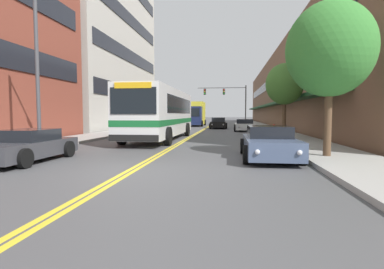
{
  "coord_description": "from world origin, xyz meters",
  "views": [
    {
      "loc": [
        2.9,
        -8.47,
        1.67
      ],
      "look_at": [
        -1.01,
        21.88,
        -0.41
      ],
      "focal_mm": 28.0,
      "sensor_mm": 36.0,
      "label": 1
    }
  ],
  "objects_px": {
    "car_champagne_parked_left_near": "(170,123)",
    "street_lamp_left_near": "(43,48)",
    "car_black_moving_lead": "(218,123)",
    "car_slate_blue_parked_right_foreground": "(269,143)",
    "street_tree_right_near": "(330,50)",
    "fire_hydrant": "(274,130)",
    "traffic_signal_mast": "(228,96)",
    "box_truck": "(195,114)",
    "car_dark_grey_parked_left_mid": "(26,146)",
    "city_bus": "(161,112)",
    "street_tree_right_mid": "(285,84)",
    "car_white_parked_right_mid": "(245,125)",
    "car_navy_parked_left_far": "(179,122)"
  },
  "relations": [
    {
      "from": "car_champagne_parked_left_near",
      "to": "street_lamp_left_near",
      "type": "distance_m",
      "value": 23.61
    },
    {
      "from": "car_black_moving_lead",
      "to": "street_lamp_left_near",
      "type": "xyz_separation_m",
      "value": [
        -6.46,
        -23.7,
        3.89
      ]
    },
    {
      "from": "car_slate_blue_parked_right_foreground",
      "to": "street_tree_right_near",
      "type": "relative_size",
      "value": 0.81
    },
    {
      "from": "fire_hydrant",
      "to": "traffic_signal_mast",
      "type": "bearing_deg",
      "value": 97.64
    },
    {
      "from": "box_truck",
      "to": "traffic_signal_mast",
      "type": "height_order",
      "value": "traffic_signal_mast"
    },
    {
      "from": "car_dark_grey_parked_left_mid",
      "to": "car_black_moving_lead",
      "type": "distance_m",
      "value": 26.61
    },
    {
      "from": "city_bus",
      "to": "car_black_moving_lead",
      "type": "bearing_deg",
      "value": 78.95
    },
    {
      "from": "box_truck",
      "to": "street_tree_right_near",
      "type": "distance_m",
      "value": 32.23
    },
    {
      "from": "fire_hydrant",
      "to": "box_truck",
      "type": "bearing_deg",
      "value": 111.28
    },
    {
      "from": "car_slate_blue_parked_right_foreground",
      "to": "street_tree_right_mid",
      "type": "xyz_separation_m",
      "value": [
        2.09,
        9.13,
        3.07
      ]
    },
    {
      "from": "car_white_parked_right_mid",
      "to": "street_tree_right_mid",
      "type": "bearing_deg",
      "value": -77.6
    },
    {
      "from": "city_bus",
      "to": "fire_hydrant",
      "type": "distance_m",
      "value": 8.01
    },
    {
      "from": "car_slate_blue_parked_right_foreground",
      "to": "box_truck",
      "type": "xyz_separation_m",
      "value": [
        -6.49,
        30.96,
        1.15
      ]
    },
    {
      "from": "street_lamp_left_near",
      "to": "fire_hydrant",
      "type": "height_order",
      "value": "street_lamp_left_near"
    },
    {
      "from": "car_dark_grey_parked_left_mid",
      "to": "street_tree_right_near",
      "type": "bearing_deg",
      "value": 9.34
    },
    {
      "from": "city_bus",
      "to": "fire_hydrant",
      "type": "relative_size",
      "value": 14.32
    },
    {
      "from": "street_tree_right_near",
      "to": "car_white_parked_right_mid",
      "type": "bearing_deg",
      "value": 96.38
    },
    {
      "from": "car_black_moving_lead",
      "to": "fire_hydrant",
      "type": "height_order",
      "value": "car_black_moving_lead"
    },
    {
      "from": "street_tree_right_mid",
      "to": "car_slate_blue_parked_right_foreground",
      "type": "bearing_deg",
      "value": -102.91
    },
    {
      "from": "car_dark_grey_parked_left_mid",
      "to": "car_slate_blue_parked_right_foreground",
      "type": "relative_size",
      "value": 0.94
    },
    {
      "from": "car_champagne_parked_left_near",
      "to": "car_slate_blue_parked_right_foreground",
      "type": "bearing_deg",
      "value": -69.89
    },
    {
      "from": "street_tree_right_mid",
      "to": "fire_hydrant",
      "type": "relative_size",
      "value": 6.08
    },
    {
      "from": "traffic_signal_mast",
      "to": "street_tree_right_mid",
      "type": "bearing_deg",
      "value": -81.62
    },
    {
      "from": "car_white_parked_right_mid",
      "to": "car_black_moving_lead",
      "type": "bearing_deg",
      "value": 117.79
    },
    {
      "from": "car_white_parked_right_mid",
      "to": "fire_hydrant",
      "type": "bearing_deg",
      "value": -79.21
    },
    {
      "from": "car_champagne_parked_left_near",
      "to": "car_navy_parked_left_far",
      "type": "relative_size",
      "value": 1.05
    },
    {
      "from": "car_white_parked_right_mid",
      "to": "car_black_moving_lead",
      "type": "relative_size",
      "value": 0.97
    },
    {
      "from": "street_tree_right_mid",
      "to": "fire_hydrant",
      "type": "bearing_deg",
      "value": 114.62
    },
    {
      "from": "car_champagne_parked_left_near",
      "to": "car_slate_blue_parked_right_foreground",
      "type": "height_order",
      "value": "car_champagne_parked_left_near"
    },
    {
      "from": "traffic_signal_mast",
      "to": "city_bus",
      "type": "bearing_deg",
      "value": -98.69
    },
    {
      "from": "car_black_moving_lead",
      "to": "traffic_signal_mast",
      "type": "xyz_separation_m",
      "value": [
        1.06,
        11.4,
        3.83
      ]
    },
    {
      "from": "car_black_moving_lead",
      "to": "car_slate_blue_parked_right_foreground",
      "type": "bearing_deg",
      "value": -83.25
    },
    {
      "from": "car_champagne_parked_left_near",
      "to": "car_white_parked_right_mid",
      "type": "height_order",
      "value": "car_champagne_parked_left_near"
    },
    {
      "from": "street_lamp_left_near",
      "to": "fire_hydrant",
      "type": "xyz_separation_m",
      "value": [
        10.93,
        9.7,
        -3.94
      ]
    },
    {
      "from": "city_bus",
      "to": "street_tree_right_near",
      "type": "relative_size",
      "value": 2.08
    },
    {
      "from": "box_truck",
      "to": "street_lamp_left_near",
      "type": "height_order",
      "value": "street_lamp_left_near"
    },
    {
      "from": "car_navy_parked_left_far",
      "to": "street_tree_right_mid",
      "type": "relative_size",
      "value": 0.91
    },
    {
      "from": "city_bus",
      "to": "car_white_parked_right_mid",
      "type": "xyz_separation_m",
      "value": [
        5.97,
        10.79,
        -1.27
      ]
    },
    {
      "from": "car_champagne_parked_left_near",
      "to": "street_lamp_left_near",
      "type": "xyz_separation_m",
      "value": [
        -0.62,
        -23.29,
        3.84
      ]
    },
    {
      "from": "box_truck",
      "to": "car_white_parked_right_mid",
      "type": "bearing_deg",
      "value": -61.98
    },
    {
      "from": "car_champagne_parked_left_near",
      "to": "car_navy_parked_left_far",
      "type": "xyz_separation_m",
      "value": [
        0.03,
        6.45,
        -0.04
      ]
    },
    {
      "from": "car_navy_parked_left_far",
      "to": "traffic_signal_mast",
      "type": "height_order",
      "value": "traffic_signal_mast"
    },
    {
      "from": "car_black_moving_lead",
      "to": "box_truck",
      "type": "bearing_deg",
      "value": 118.19
    },
    {
      "from": "car_white_parked_right_mid",
      "to": "city_bus",
      "type": "bearing_deg",
      "value": -118.93
    },
    {
      "from": "car_navy_parked_left_far",
      "to": "traffic_signal_mast",
      "type": "distance_m",
      "value": 9.52
    },
    {
      "from": "box_truck",
      "to": "car_dark_grey_parked_left_mid",
      "type": "bearing_deg",
      "value": -93.71
    },
    {
      "from": "car_champagne_parked_left_near",
      "to": "car_navy_parked_left_far",
      "type": "bearing_deg",
      "value": 89.74
    },
    {
      "from": "street_tree_right_mid",
      "to": "fire_hydrant",
      "type": "xyz_separation_m",
      "value": [
        -0.49,
        1.07,
        -3.1
      ]
    },
    {
      "from": "car_navy_parked_left_far",
      "to": "car_black_moving_lead",
      "type": "relative_size",
      "value": 0.92
    },
    {
      "from": "car_navy_parked_left_far",
      "to": "car_dark_grey_parked_left_mid",
      "type": "bearing_deg",
      "value": -89.88
    }
  ]
}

